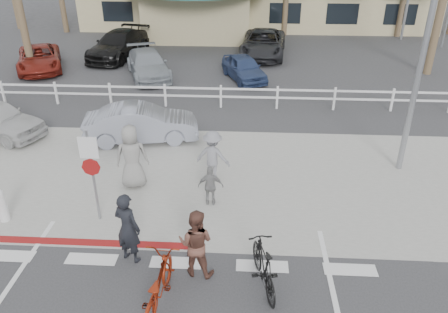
# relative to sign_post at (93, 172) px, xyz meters

# --- Properties ---
(ground) EXTENTS (140.00, 140.00, 0.00)m
(ground) POSITION_rel_sign_post_xyz_m (2.30, -2.20, -1.45)
(ground) COLOR #333335
(sidewalk_plaza) EXTENTS (22.00, 7.00, 0.01)m
(sidewalk_plaza) POSITION_rel_sign_post_xyz_m (2.30, 2.30, -1.44)
(sidewalk_plaza) COLOR gray
(sidewalk_plaza) RESTS_ON ground
(cross_street) EXTENTS (40.00, 5.00, 0.01)m
(cross_street) POSITION_rel_sign_post_xyz_m (2.30, 6.30, -1.45)
(cross_street) COLOR #333335
(cross_street) RESTS_ON ground
(parking_lot) EXTENTS (50.00, 16.00, 0.01)m
(parking_lot) POSITION_rel_sign_post_xyz_m (2.30, 15.80, -1.45)
(parking_lot) COLOR #333335
(parking_lot) RESTS_ON ground
(curb_red) EXTENTS (7.00, 0.25, 0.02)m
(curb_red) POSITION_rel_sign_post_xyz_m (-0.70, -1.00, -1.44)
(curb_red) COLOR maroon
(curb_red) RESTS_ON ground
(rail_fence) EXTENTS (29.40, 0.16, 1.00)m
(rail_fence) POSITION_rel_sign_post_xyz_m (2.80, 8.30, -0.95)
(rail_fence) COLOR silver
(rail_fence) RESTS_ON ground
(sign_post) EXTENTS (0.50, 0.10, 2.90)m
(sign_post) POSITION_rel_sign_post_xyz_m (0.00, 0.00, 0.00)
(sign_post) COLOR gray
(sign_post) RESTS_ON ground
(bollard_0) EXTENTS (0.26, 0.26, 0.95)m
(bollard_0) POSITION_rel_sign_post_xyz_m (-2.50, -0.20, -0.97)
(bollard_0) COLOR silver
(bollard_0) RESTS_ON ground
(streetlight_0) EXTENTS (0.60, 2.00, 9.00)m
(streetlight_0) POSITION_rel_sign_post_xyz_m (8.80, 3.30, 3.05)
(streetlight_0) COLOR gray
(streetlight_0) RESTS_ON ground
(bike_red) EXTENTS (0.85, 2.10, 1.08)m
(bike_red) POSITION_rel_sign_post_xyz_m (2.16, -2.90, -0.91)
(bike_red) COLOR maroon
(bike_red) RESTS_ON ground
(rider_red) EXTENTS (0.77, 0.66, 1.79)m
(rider_red) POSITION_rel_sign_post_xyz_m (1.23, -1.51, -0.55)
(rider_red) COLOR black
(rider_red) RESTS_ON ground
(bike_black) EXTENTS (0.92, 1.88, 1.09)m
(bike_black) POSITION_rel_sign_post_xyz_m (4.30, -2.18, -0.91)
(bike_black) COLOR black
(bike_black) RESTS_ON ground
(rider_black) EXTENTS (0.90, 0.75, 1.65)m
(rider_black) POSITION_rel_sign_post_xyz_m (2.82, -1.86, -0.62)
(rider_black) COLOR brown
(rider_black) RESTS_ON ground
(pedestrian_a) EXTENTS (1.15, 0.83, 1.61)m
(pedestrian_a) POSITION_rel_sign_post_xyz_m (2.85, 2.26, -0.64)
(pedestrian_a) COLOR gray
(pedestrian_a) RESTS_ON ground
(pedestrian_child) EXTENTS (0.71, 0.31, 1.20)m
(pedestrian_child) POSITION_rel_sign_post_xyz_m (2.90, 0.87, -0.85)
(pedestrian_child) COLOR gray
(pedestrian_child) RESTS_ON ground
(pedestrian_b) EXTENTS (1.06, 0.79, 1.95)m
(pedestrian_b) POSITION_rel_sign_post_xyz_m (0.52, 1.76, -0.47)
(pedestrian_b) COLOR gray
(pedestrian_b) RESTS_ON ground
(car_white_sedan) EXTENTS (4.22, 2.12, 1.33)m
(car_white_sedan) POSITION_rel_sign_post_xyz_m (0.06, 4.88, -0.79)
(car_white_sedan) COLOR gray
(car_white_sedan) RESTS_ON ground
(lot_car_0) EXTENTS (3.78, 5.09, 1.29)m
(lot_car_0) POSITION_rel_sign_post_xyz_m (-7.44, 13.26, -0.81)
(lot_car_0) COLOR maroon
(lot_car_0) RESTS_ON ground
(lot_car_1) EXTENTS (3.34, 4.87, 1.31)m
(lot_car_1) POSITION_rel_sign_post_xyz_m (-1.33, 12.44, -0.80)
(lot_car_1) COLOR gray
(lot_car_1) RESTS_ON ground
(lot_car_2) EXTENTS (2.69, 3.89, 1.23)m
(lot_car_2) POSITION_rel_sign_post_xyz_m (3.61, 12.25, -0.83)
(lot_car_2) COLOR navy
(lot_car_2) RESTS_ON ground
(lot_car_4) EXTENTS (3.17, 5.62, 1.54)m
(lot_car_4) POSITION_rel_sign_post_xyz_m (-3.84, 15.98, -0.68)
(lot_car_4) COLOR black
(lot_car_4) RESTS_ON ground
(lot_car_5) EXTENTS (2.98, 5.62, 1.50)m
(lot_car_5) POSITION_rel_sign_post_xyz_m (4.67, 16.90, -0.70)
(lot_car_5) COLOR black
(lot_car_5) RESTS_ON ground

